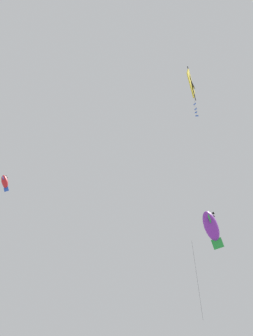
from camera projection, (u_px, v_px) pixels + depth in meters
The scene contains 3 objects.
kite_fish_near_right at pixel (211, 226), 38.73m from camera, with size 2.99×1.89×6.90m.
kite_fish_near_left at pixel (5, 182), 44.66m from camera, with size 2.70×1.57×5.68m.
kite_diamond_upper_right at pixel (191, 83), 33.68m from camera, with size 2.08×0.46×3.39m.
Camera 1 is at (-30.26, -11.15, 20.32)m, focal length 63.14 mm.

